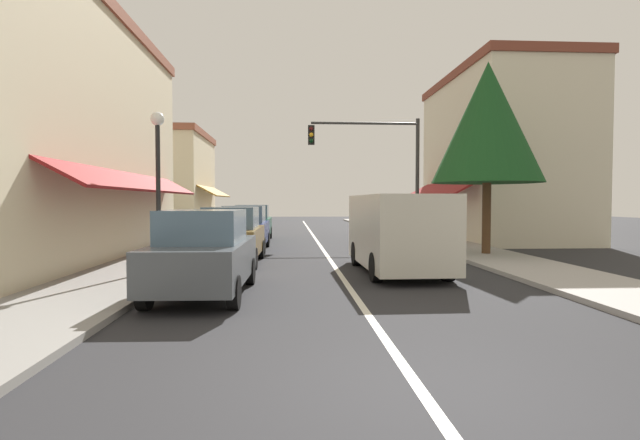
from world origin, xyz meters
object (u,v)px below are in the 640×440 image
at_px(parked_car_nearest_left, 204,253).
at_px(parked_car_second_left, 232,236).
at_px(tree_right_near, 488,123).
at_px(parked_car_far_left, 253,223).
at_px(traffic_signal_mast_arm, 380,157).
at_px(street_lamp_left_near, 158,164).
at_px(van_in_lane, 397,231).
at_px(parked_car_third_left, 245,228).

relative_size(parked_car_nearest_left, parked_car_second_left, 1.00).
bearing_deg(tree_right_near, parked_car_far_left, 138.61).
bearing_deg(traffic_signal_mast_arm, parked_car_far_left, 168.79).
xyz_separation_m(parked_car_second_left, street_lamp_left_near, (-1.67, -2.18, 2.06)).
distance_m(parked_car_far_left, van_in_lane, 12.24).
relative_size(parked_car_nearest_left, traffic_signal_mast_arm, 0.70).
xyz_separation_m(parked_car_third_left, parked_car_far_left, (-0.04, 4.88, 0.00)).
height_order(parked_car_nearest_left, tree_right_near, tree_right_near).
distance_m(parked_car_nearest_left, tree_right_near, 11.57).
bearing_deg(parked_car_third_left, traffic_signal_mast_arm, 31.82).
xyz_separation_m(parked_car_nearest_left, parked_car_second_left, (-0.04, 5.25, 0.00)).
bearing_deg(parked_car_nearest_left, parked_car_second_left, 91.94).
distance_m(parked_car_third_left, traffic_signal_mast_arm, 7.79).
relative_size(parked_car_second_left, van_in_lane, 0.79).
bearing_deg(tree_right_near, parked_car_nearest_left, -142.35).
distance_m(parked_car_nearest_left, van_in_lane, 5.61).
relative_size(traffic_signal_mast_arm, street_lamp_left_near, 1.37).
bearing_deg(parked_car_nearest_left, van_in_lane, 34.87).
distance_m(traffic_signal_mast_arm, tree_right_near, 6.99).
xyz_separation_m(van_in_lane, street_lamp_left_near, (-6.39, -0.02, 1.79)).
bearing_deg(tree_right_near, traffic_signal_mast_arm, 111.72).
bearing_deg(parked_car_far_left, parked_car_third_left, -89.68).
height_order(parked_car_third_left, parked_car_far_left, same).
bearing_deg(parked_car_third_left, street_lamp_left_near, -103.91).
distance_m(parked_car_third_left, parked_car_far_left, 4.88).
height_order(parked_car_second_left, tree_right_near, tree_right_near).
distance_m(traffic_signal_mast_arm, street_lamp_left_near, 12.78).
xyz_separation_m(parked_car_second_left, tree_right_near, (8.69, 1.43, 3.80)).
distance_m(parked_car_second_left, traffic_signal_mast_arm, 10.48).
xyz_separation_m(parked_car_far_left, traffic_signal_mast_arm, (6.14, -1.22, 3.16)).
distance_m(parked_car_second_left, parked_car_third_left, 4.23).
relative_size(parked_car_far_left, street_lamp_left_near, 0.96).
height_order(parked_car_second_left, parked_car_far_left, same).
distance_m(parked_car_second_left, parked_car_far_left, 9.11).
distance_m(parked_car_third_left, tree_right_near, 9.88).
height_order(traffic_signal_mast_arm, tree_right_near, tree_right_near).
height_order(parked_car_far_left, street_lamp_left_near, street_lamp_left_near).
xyz_separation_m(parked_car_nearest_left, tree_right_near, (8.65, 6.68, 3.80)).
bearing_deg(parked_car_third_left, parked_car_nearest_left, -89.06).
bearing_deg(van_in_lane, parked_car_far_left, 111.91).
bearing_deg(traffic_signal_mast_arm, parked_car_second_left, -127.76).
height_order(traffic_signal_mast_arm, street_lamp_left_near, traffic_signal_mast_arm).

